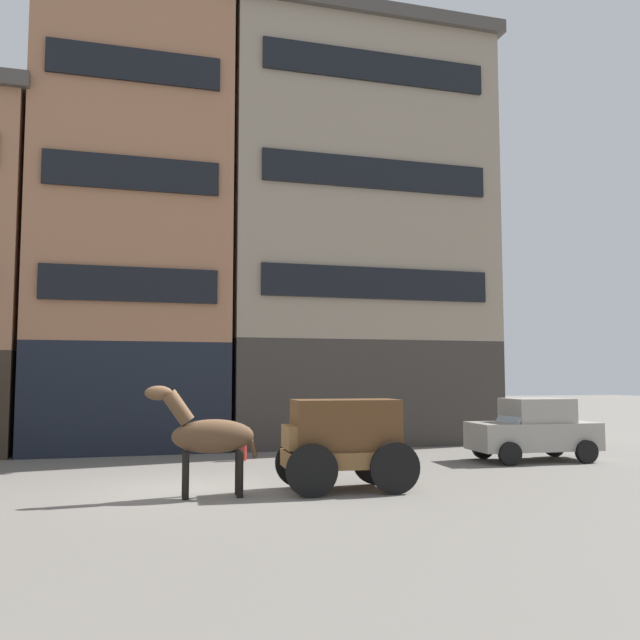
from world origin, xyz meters
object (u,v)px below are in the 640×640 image
cargo_wagon (343,438)px  sedan_dark (534,430)px  draft_horse (208,435)px  fire_hydrant_curbside (243,446)px

cargo_wagon → sedan_dark: 7.80m
draft_horse → sedan_dark: size_ratio=0.62×
draft_horse → sedan_dark: (9.96, 3.40, -0.36)m
cargo_wagon → draft_horse: bearing=179.9°
fire_hydrant_curbside → draft_horse: bearing=-106.2°
cargo_wagon → fire_hydrant_curbside: (-1.25, 5.86, -0.72)m
cargo_wagon → fire_hydrant_curbside: cargo_wagon is taller
cargo_wagon → draft_horse: (-2.95, 0.00, 0.12)m
cargo_wagon → fire_hydrant_curbside: 6.03m
cargo_wagon → draft_horse: 2.95m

